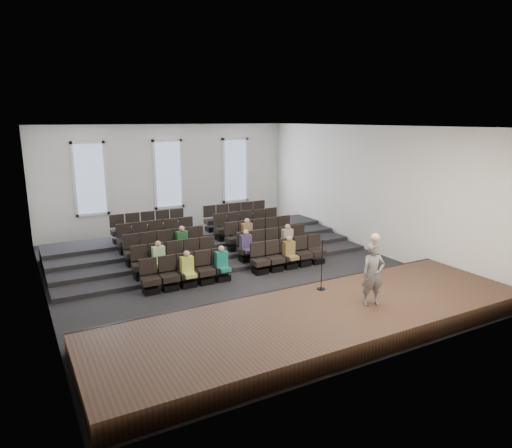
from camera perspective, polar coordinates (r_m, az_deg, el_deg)
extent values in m
plane|color=black|center=(16.13, -2.78, -5.97)|extent=(14.00, 14.00, 0.00)
cube|color=white|center=(15.25, -2.99, 12.13)|extent=(12.00, 14.00, 0.02)
cube|color=white|center=(21.95, -10.94, 5.62)|extent=(12.00, 0.04, 5.00)
cube|color=white|center=(9.82, 15.33, -3.71)|extent=(12.00, 0.04, 5.00)
cube|color=white|center=(14.02, -25.61, 0.42)|extent=(0.04, 14.00, 5.00)
cube|color=white|center=(18.87, 13.85, 4.29)|extent=(0.04, 14.00, 5.00)
cube|color=#412B1C|center=(11.98, 8.19, -11.79)|extent=(11.80, 3.60, 0.50)
cube|color=black|center=(13.31, 3.58, -9.06)|extent=(11.80, 0.06, 0.52)
cube|color=black|center=(18.12, -6.01, -3.62)|extent=(11.80, 4.80, 0.15)
cube|color=black|center=(18.57, -6.65, -2.98)|extent=(11.80, 3.75, 0.30)
cube|color=black|center=(19.02, -7.25, -2.38)|extent=(11.80, 2.70, 0.45)
cube|color=black|center=(19.47, -7.82, -1.80)|extent=(11.80, 1.65, 0.60)
cube|color=black|center=(14.53, -12.98, -8.06)|extent=(0.47, 0.43, 0.20)
cube|color=black|center=(14.43, -13.04, -6.91)|extent=(0.55, 0.50, 0.19)
cube|color=black|center=(14.49, -13.35, -5.13)|extent=(0.55, 0.08, 0.50)
cube|color=black|center=(14.69, -10.71, -7.72)|extent=(0.47, 0.43, 0.20)
cube|color=black|center=(14.58, -10.76, -6.58)|extent=(0.55, 0.50, 0.19)
cube|color=black|center=(14.64, -11.09, -4.82)|extent=(0.55, 0.08, 0.50)
cube|color=black|center=(14.87, -8.50, -7.37)|extent=(0.47, 0.43, 0.20)
cube|color=black|center=(14.76, -8.54, -6.25)|extent=(0.55, 0.50, 0.19)
cube|color=black|center=(14.82, -8.87, -4.51)|extent=(0.55, 0.08, 0.50)
cube|color=black|center=(15.07, -6.34, -7.03)|extent=(0.47, 0.43, 0.20)
cube|color=black|center=(14.97, -6.37, -5.91)|extent=(0.55, 0.50, 0.19)
cube|color=black|center=(15.02, -6.72, -4.20)|extent=(0.55, 0.08, 0.50)
cube|color=black|center=(15.29, -4.25, -6.68)|extent=(0.47, 0.43, 0.20)
cube|color=black|center=(15.19, -4.27, -5.58)|extent=(0.55, 0.50, 0.19)
cube|color=black|center=(15.25, -4.63, -3.89)|extent=(0.55, 0.08, 0.50)
cube|color=black|center=(15.91, 0.53, -5.85)|extent=(0.47, 0.43, 0.20)
cube|color=black|center=(15.81, 0.53, -4.78)|extent=(0.55, 0.50, 0.19)
cube|color=black|center=(15.86, 0.16, -3.17)|extent=(0.55, 0.08, 0.50)
cube|color=black|center=(16.19, 2.39, -5.51)|extent=(0.47, 0.43, 0.20)
cube|color=black|center=(16.10, 2.40, -4.47)|extent=(0.55, 0.50, 0.19)
cube|color=black|center=(16.15, 2.03, -2.88)|extent=(0.55, 0.08, 0.50)
cube|color=black|center=(16.49, 4.18, -5.18)|extent=(0.47, 0.43, 0.20)
cube|color=black|center=(16.40, 4.20, -4.15)|extent=(0.55, 0.50, 0.19)
cube|color=black|center=(16.45, 3.83, -2.60)|extent=(0.55, 0.08, 0.50)
cube|color=black|center=(16.81, 5.91, -4.86)|extent=(0.47, 0.43, 0.20)
cube|color=black|center=(16.72, 5.94, -3.85)|extent=(0.55, 0.50, 0.19)
cube|color=black|center=(16.77, 5.56, -2.33)|extent=(0.55, 0.08, 0.50)
cube|color=black|center=(17.15, 7.57, -4.55)|extent=(0.47, 0.43, 0.20)
cube|color=black|center=(17.06, 7.60, -3.56)|extent=(0.55, 0.50, 0.19)
cube|color=black|center=(17.11, 7.23, -2.07)|extent=(0.55, 0.08, 0.50)
cube|color=black|center=(15.44, -14.09, -6.26)|extent=(0.47, 0.43, 0.20)
cube|color=black|center=(15.34, -14.15, -5.17)|extent=(0.55, 0.50, 0.19)
cube|color=black|center=(15.42, -14.44, -3.50)|extent=(0.55, 0.08, 0.50)
cube|color=black|center=(15.59, -11.95, -5.96)|extent=(0.47, 0.43, 0.20)
cube|color=black|center=(15.49, -12.00, -4.88)|extent=(0.55, 0.50, 0.19)
cube|color=black|center=(15.56, -12.30, -3.23)|extent=(0.55, 0.08, 0.50)
cube|color=black|center=(15.75, -9.85, -5.66)|extent=(0.47, 0.43, 0.20)
cube|color=black|center=(15.66, -9.90, -4.58)|extent=(0.55, 0.50, 0.19)
cube|color=black|center=(15.73, -10.20, -2.95)|extent=(0.55, 0.08, 0.50)
cube|color=black|center=(15.94, -7.81, -5.36)|extent=(0.47, 0.43, 0.20)
cube|color=black|center=(15.85, -7.84, -4.29)|extent=(0.55, 0.50, 0.19)
cube|color=black|center=(15.92, -8.16, -2.68)|extent=(0.55, 0.08, 0.50)
cube|color=black|center=(16.15, -5.81, -5.06)|extent=(0.47, 0.43, 0.20)
cube|color=black|center=(16.06, -5.84, -4.00)|extent=(0.55, 0.50, 0.19)
cube|color=black|center=(16.13, -6.16, -2.42)|extent=(0.55, 0.08, 0.50)
cube|color=black|center=(16.74, -1.23, -4.34)|extent=(0.47, 0.43, 0.20)
cube|color=black|center=(16.65, -1.23, -3.32)|extent=(0.55, 0.50, 0.19)
cube|color=black|center=(16.72, -1.57, -1.79)|extent=(0.55, 0.08, 0.50)
cube|color=black|center=(17.01, 0.57, -4.05)|extent=(0.47, 0.43, 0.20)
cube|color=black|center=(16.92, 0.57, -3.04)|extent=(0.55, 0.50, 0.19)
cube|color=black|center=(16.99, 0.23, -1.54)|extent=(0.55, 0.08, 0.50)
cube|color=black|center=(17.30, 2.31, -3.76)|extent=(0.47, 0.43, 0.20)
cube|color=black|center=(17.21, 2.32, -2.78)|extent=(0.55, 0.50, 0.19)
cube|color=black|center=(17.28, 1.97, -1.30)|extent=(0.55, 0.08, 0.50)
cube|color=black|center=(17.60, 3.99, -3.49)|extent=(0.47, 0.43, 0.20)
cube|color=black|center=(17.52, 4.00, -2.51)|extent=(0.55, 0.50, 0.19)
cube|color=black|center=(17.58, 3.65, -1.07)|extent=(0.55, 0.08, 0.50)
cube|color=black|center=(17.92, 5.60, -3.22)|extent=(0.47, 0.43, 0.20)
cube|color=black|center=(17.84, 5.63, -2.26)|extent=(0.55, 0.50, 0.19)
cube|color=black|center=(17.90, 5.28, -0.84)|extent=(0.55, 0.08, 0.50)
cube|color=black|center=(16.36, -15.07, -4.66)|extent=(0.47, 0.42, 0.20)
cube|color=black|center=(16.27, -15.13, -3.62)|extent=(0.55, 0.50, 0.19)
cube|color=black|center=(16.36, -15.39, -2.05)|extent=(0.55, 0.08, 0.50)
cube|color=black|center=(16.50, -13.04, -4.39)|extent=(0.47, 0.42, 0.20)
cube|color=black|center=(16.41, -13.10, -3.36)|extent=(0.55, 0.50, 0.19)
cube|color=black|center=(16.50, -13.37, -1.81)|extent=(0.55, 0.08, 0.50)
cube|color=black|center=(16.66, -11.06, -4.13)|extent=(0.47, 0.42, 0.20)
cube|color=black|center=(16.57, -11.10, -3.10)|extent=(0.55, 0.50, 0.19)
cube|color=black|center=(16.66, -11.38, -1.57)|extent=(0.55, 0.08, 0.50)
cube|color=black|center=(16.84, -9.11, -3.86)|extent=(0.47, 0.42, 0.20)
cube|color=black|center=(16.75, -9.15, -2.85)|extent=(0.55, 0.50, 0.19)
cube|color=black|center=(16.84, -9.44, -1.33)|extent=(0.55, 0.08, 0.50)
cube|color=black|center=(17.04, -7.21, -3.60)|extent=(0.47, 0.42, 0.20)
cube|color=black|center=(16.95, -7.24, -2.59)|extent=(0.55, 0.50, 0.19)
cube|color=black|center=(17.04, -7.54, -1.10)|extent=(0.55, 0.08, 0.50)
cube|color=black|center=(17.59, -2.81, -2.97)|extent=(0.47, 0.42, 0.20)
cube|color=black|center=(17.51, -2.82, -1.99)|extent=(0.55, 0.50, 0.19)
cube|color=black|center=(17.59, -3.14, -0.55)|extent=(0.55, 0.08, 0.50)
cube|color=black|center=(17.85, -1.08, -2.72)|extent=(0.47, 0.42, 0.20)
cube|color=black|center=(17.77, -1.08, -1.75)|extent=(0.55, 0.50, 0.19)
cube|color=black|center=(17.85, -1.40, -0.33)|extent=(0.55, 0.08, 0.50)
cube|color=black|center=(18.13, 0.60, -2.47)|extent=(0.47, 0.42, 0.20)
cube|color=black|center=(18.05, 0.61, -1.52)|extent=(0.55, 0.50, 0.19)
cube|color=black|center=(18.13, 0.28, -0.12)|extent=(0.55, 0.08, 0.50)
cube|color=black|center=(18.42, 2.23, -2.23)|extent=(0.47, 0.42, 0.20)
cube|color=black|center=(18.34, 2.24, -1.29)|extent=(0.55, 0.50, 0.19)
cube|color=black|center=(18.42, 1.92, 0.08)|extent=(0.55, 0.08, 0.50)
cube|color=black|center=(18.72, 3.81, -1.99)|extent=(0.47, 0.42, 0.20)
cube|color=black|center=(18.65, 3.82, -1.07)|extent=(0.55, 0.50, 0.19)
cube|color=black|center=(18.72, 3.50, 0.28)|extent=(0.55, 0.08, 0.50)
cube|color=black|center=(17.30, -15.94, -3.23)|extent=(0.47, 0.42, 0.20)
cube|color=black|center=(17.22, -16.00, -2.24)|extent=(0.55, 0.50, 0.19)
cube|color=black|center=(17.32, -16.24, -0.77)|extent=(0.55, 0.08, 0.50)
cube|color=black|center=(17.43, -14.02, -2.99)|extent=(0.47, 0.42, 0.20)
cube|color=black|center=(17.35, -14.07, -2.01)|extent=(0.55, 0.50, 0.19)
cube|color=black|center=(17.45, -14.32, -0.55)|extent=(0.55, 0.08, 0.50)
cube|color=black|center=(17.59, -12.13, -2.75)|extent=(0.47, 0.42, 0.20)
cube|color=black|center=(17.51, -12.18, -1.78)|extent=(0.55, 0.50, 0.19)
cube|color=black|center=(17.60, -12.44, -0.33)|extent=(0.55, 0.08, 0.50)
cube|color=black|center=(17.76, -10.28, -2.52)|extent=(0.47, 0.42, 0.20)
cube|color=black|center=(17.68, -10.32, -1.55)|extent=(0.55, 0.50, 0.19)
cube|color=black|center=(17.77, -10.59, -0.12)|extent=(0.55, 0.08, 0.50)
cube|color=black|center=(17.94, -8.46, -2.28)|extent=(0.47, 0.42, 0.20)
cube|color=black|center=(17.86, -8.49, -1.32)|extent=(0.55, 0.50, 0.19)
cube|color=black|center=(17.96, -8.77, 0.09)|extent=(0.55, 0.08, 0.50)
cube|color=black|center=(18.47, -4.24, -1.73)|extent=(0.47, 0.42, 0.20)
cube|color=black|center=(18.39, -4.26, -0.79)|extent=(0.55, 0.50, 0.19)
cube|color=black|center=(18.49, -4.55, 0.58)|extent=(0.55, 0.08, 0.50)
cube|color=black|center=(18.72, -2.57, -1.50)|extent=(0.47, 0.42, 0.20)
cube|color=black|center=(18.64, -2.58, -0.58)|extent=(0.55, 0.50, 0.19)
cube|color=black|center=(18.73, -2.88, 0.77)|extent=(0.55, 0.08, 0.50)
cube|color=black|center=(18.98, -0.95, -1.29)|extent=(0.47, 0.42, 0.20)
cube|color=black|center=(18.91, -0.95, -0.38)|extent=(0.55, 0.50, 0.19)
cube|color=black|center=(19.00, -1.25, 0.95)|extent=(0.55, 0.08, 0.50)
cube|color=black|center=(19.26, 0.63, -1.07)|extent=(0.47, 0.42, 0.20)
cube|color=black|center=(19.19, 0.64, -0.18)|extent=(0.55, 0.50, 0.19)
cube|color=black|center=(19.27, 0.33, 1.13)|extent=(0.55, 0.08, 0.50)
cube|color=black|center=(19.55, 2.17, -0.87)|extent=(0.47, 0.42, 0.20)
cube|color=black|center=(19.48, 2.18, 0.02)|extent=(0.55, 0.50, 0.19)
cube|color=black|center=(19.57, 1.87, 1.31)|extent=(0.55, 0.08, 0.50)
cube|color=black|center=(18.26, -16.71, -1.95)|extent=(0.47, 0.42, 0.20)
cube|color=black|center=(18.18, -16.78, -1.00)|extent=(0.55, 0.50, 0.19)
cube|color=black|center=(18.29, -17.00, 0.38)|extent=(0.55, 0.08, 0.50)
cube|color=black|center=(18.38, -14.89, -1.73)|extent=(0.47, 0.42, 0.20)
cube|color=black|center=(18.31, -14.95, -0.79)|extent=(0.55, 0.50, 0.19)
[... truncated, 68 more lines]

